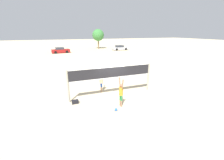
{
  "coord_description": "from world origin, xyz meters",
  "views": [
    {
      "loc": [
        -4.2,
        -10.92,
        5.16
      ],
      "look_at": [
        0.0,
        0.0,
        1.37
      ],
      "focal_mm": 24.0,
      "sensor_mm": 36.0,
      "label": 1
    }
  ],
  "objects_px": {
    "player_blocker": "(101,81)",
    "parked_car_mid": "(120,48)",
    "player_spiker": "(121,92)",
    "parked_car_near": "(60,50)",
    "volleyball": "(116,110)",
    "gear_bag": "(75,102)",
    "tree_left_cluster": "(98,35)",
    "volleyball_net": "(112,76)"
  },
  "relations": [
    {
      "from": "volleyball",
      "to": "player_blocker",
      "type": "bearing_deg",
      "value": 88.17
    },
    {
      "from": "parked_car_near",
      "to": "parked_car_mid",
      "type": "xyz_separation_m",
      "value": [
        16.69,
        0.44,
        -0.02
      ]
    },
    {
      "from": "parked_car_mid",
      "to": "tree_left_cluster",
      "type": "distance_m",
      "value": 8.46
    },
    {
      "from": "player_blocker",
      "to": "volleyball",
      "type": "distance_m",
      "value": 3.86
    },
    {
      "from": "volleyball_net",
      "to": "volleyball",
      "type": "height_order",
      "value": "volleyball_net"
    },
    {
      "from": "volleyball",
      "to": "parked_car_near",
      "type": "height_order",
      "value": "parked_car_near"
    },
    {
      "from": "player_blocker",
      "to": "player_spiker",
      "type": "bearing_deg",
      "value": 8.41
    },
    {
      "from": "volleyball_net",
      "to": "parked_car_mid",
      "type": "xyz_separation_m",
      "value": [
        14.05,
        29.93,
        -1.13
      ]
    },
    {
      "from": "volleyball_net",
      "to": "parked_car_near",
      "type": "relative_size",
      "value": 1.57
    },
    {
      "from": "player_spiker",
      "to": "player_blocker",
      "type": "relative_size",
      "value": 1.09
    },
    {
      "from": "player_spiker",
      "to": "tree_left_cluster",
      "type": "height_order",
      "value": "tree_left_cluster"
    },
    {
      "from": "tree_left_cluster",
      "to": "player_spiker",
      "type": "bearing_deg",
      "value": -103.74
    },
    {
      "from": "volleyball",
      "to": "tree_left_cluster",
      "type": "distance_m",
      "value": 39.89
    },
    {
      "from": "gear_bag",
      "to": "player_spiker",
      "type": "bearing_deg",
      "value": -27.93
    },
    {
      "from": "player_spiker",
      "to": "volleyball_net",
      "type": "bearing_deg",
      "value": -2.74
    },
    {
      "from": "player_blocker",
      "to": "volleyball",
      "type": "bearing_deg",
      "value": -1.83
    },
    {
      "from": "player_blocker",
      "to": "tree_left_cluster",
      "type": "xyz_separation_m",
      "value": [
        9.74,
        34.69,
        3.12
      ]
    },
    {
      "from": "player_spiker",
      "to": "gear_bag",
      "type": "xyz_separation_m",
      "value": [
        -3.03,
        1.61,
        -0.98
      ]
    },
    {
      "from": "player_blocker",
      "to": "gear_bag",
      "type": "distance_m",
      "value": 3.14
    },
    {
      "from": "player_blocker",
      "to": "volleyball",
      "type": "height_order",
      "value": "player_blocker"
    },
    {
      "from": "parked_car_near",
      "to": "player_spiker",
      "type": "bearing_deg",
      "value": -91.92
    },
    {
      "from": "volleyball_net",
      "to": "player_blocker",
      "type": "xyz_separation_m",
      "value": [
        -0.57,
        1.19,
        -0.73
      ]
    },
    {
      "from": "player_spiker",
      "to": "parked_car_near",
      "type": "height_order",
      "value": "player_spiker"
    },
    {
      "from": "volleyball_net",
      "to": "player_blocker",
      "type": "distance_m",
      "value": 1.51
    },
    {
      "from": "player_blocker",
      "to": "parked_car_near",
      "type": "height_order",
      "value": "player_blocker"
    },
    {
      "from": "volleyball_net",
      "to": "gear_bag",
      "type": "distance_m",
      "value": 3.54
    },
    {
      "from": "volleyball_net",
      "to": "player_spiker",
      "type": "height_order",
      "value": "volleyball_net"
    },
    {
      "from": "player_blocker",
      "to": "tree_left_cluster",
      "type": "height_order",
      "value": "tree_left_cluster"
    },
    {
      "from": "player_blocker",
      "to": "parked_car_mid",
      "type": "xyz_separation_m",
      "value": [
        14.62,
        28.74,
        -0.4
      ]
    },
    {
      "from": "player_spiker",
      "to": "gear_bag",
      "type": "height_order",
      "value": "player_spiker"
    },
    {
      "from": "player_blocker",
      "to": "gear_bag",
      "type": "bearing_deg",
      "value": -57.94
    },
    {
      "from": "player_blocker",
      "to": "volleyball",
      "type": "relative_size",
      "value": 9.25
    },
    {
      "from": "player_spiker",
      "to": "gear_bag",
      "type": "distance_m",
      "value": 3.57
    },
    {
      "from": "tree_left_cluster",
      "to": "volleyball",
      "type": "bearing_deg",
      "value": -104.39
    },
    {
      "from": "volleyball_net",
      "to": "parked_car_mid",
      "type": "bearing_deg",
      "value": 64.86
    },
    {
      "from": "player_blocker",
      "to": "gear_bag",
      "type": "height_order",
      "value": "player_blocker"
    },
    {
      "from": "volleyball_net",
      "to": "tree_left_cluster",
      "type": "relative_size",
      "value": 1.2
    },
    {
      "from": "player_spiker",
      "to": "tree_left_cluster",
      "type": "bearing_deg",
      "value": -13.74
    },
    {
      "from": "gear_bag",
      "to": "tree_left_cluster",
      "type": "xyz_separation_m",
      "value": [
        12.3,
        36.3,
        4.0
      ]
    },
    {
      "from": "parked_car_mid",
      "to": "tree_left_cluster",
      "type": "relative_size",
      "value": 0.78
    },
    {
      "from": "parked_car_near",
      "to": "gear_bag",
      "type": "bearing_deg",
      "value": -97.47
    },
    {
      "from": "parked_car_near",
      "to": "parked_car_mid",
      "type": "height_order",
      "value": "parked_car_near"
    }
  ]
}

